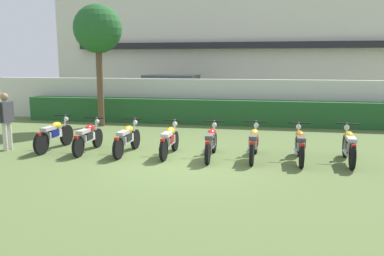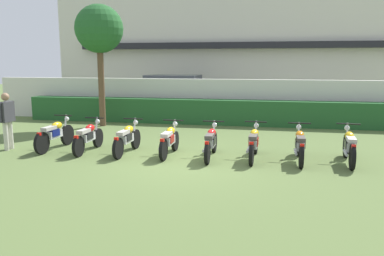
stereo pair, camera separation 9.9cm
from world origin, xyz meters
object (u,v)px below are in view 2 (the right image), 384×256
at_px(motorcycle_in_row_3, 169,140).
at_px(inspector_person, 7,116).
at_px(motorcycle_in_row_6, 300,145).
at_px(tree_near_inspector, 99,30).
at_px(motorcycle_in_row_5, 254,143).
at_px(parked_car, 176,93).
at_px(motorcycle_in_row_1, 88,137).
at_px(motorcycle_in_row_7, 349,146).
at_px(motorcycle_in_row_0, 55,134).
at_px(motorcycle_in_row_4, 211,142).
at_px(motorcycle_in_row_2, 127,138).

xyz_separation_m(motorcycle_in_row_3, inspector_person, (-4.86, -0.22, 0.56)).
xyz_separation_m(motorcycle_in_row_6, inspector_person, (-8.36, -0.23, 0.55)).
relative_size(tree_near_inspector, motorcycle_in_row_5, 2.49).
xyz_separation_m(parked_car, motorcycle_in_row_6, (5.57, -9.45, -0.49)).
relative_size(motorcycle_in_row_1, motorcycle_in_row_5, 0.95).
relative_size(tree_near_inspector, motorcycle_in_row_1, 2.63).
height_order(motorcycle_in_row_3, motorcycle_in_row_7, motorcycle_in_row_7).
bearing_deg(motorcycle_in_row_1, motorcycle_in_row_0, 85.09).
xyz_separation_m(motorcycle_in_row_5, motorcycle_in_row_6, (1.18, -0.02, 0.00)).
bearing_deg(motorcycle_in_row_6, motorcycle_in_row_1, 90.77).
bearing_deg(tree_near_inspector, parked_car, 70.06).
bearing_deg(motorcycle_in_row_4, motorcycle_in_row_2, 88.94).
height_order(motorcycle_in_row_2, motorcycle_in_row_7, motorcycle_in_row_7).
height_order(motorcycle_in_row_1, inspector_person, inspector_person).
height_order(tree_near_inspector, motorcycle_in_row_1, tree_near_inspector).
bearing_deg(motorcycle_in_row_0, motorcycle_in_row_1, -91.99).
bearing_deg(inspector_person, tree_near_inspector, 78.48).
height_order(motorcycle_in_row_1, motorcycle_in_row_7, motorcycle_in_row_7).
xyz_separation_m(parked_car, motorcycle_in_row_1, (-0.33, -9.48, -0.49)).
xyz_separation_m(motorcycle_in_row_3, motorcycle_in_row_6, (3.50, 0.01, 0.01)).
bearing_deg(motorcycle_in_row_4, parked_car, 18.47).
bearing_deg(motorcycle_in_row_7, motorcycle_in_row_3, 94.59).
bearing_deg(motorcycle_in_row_6, inspector_person, 92.01).
xyz_separation_m(tree_near_inspector, motorcycle_in_row_7, (8.65, -4.30, -3.33)).
bearing_deg(motorcycle_in_row_6, motorcycle_in_row_5, 89.28).
bearing_deg(motorcycle_in_row_5, inspector_person, 94.66).
bearing_deg(motorcycle_in_row_7, motorcycle_in_row_0, 93.69).
xyz_separation_m(motorcycle_in_row_5, inspector_person, (-7.17, -0.25, 0.55)).
distance_m(motorcycle_in_row_0, motorcycle_in_row_7, 8.25).
xyz_separation_m(motorcycle_in_row_1, motorcycle_in_row_6, (5.91, 0.03, 0.01)).
relative_size(parked_car, motorcycle_in_row_2, 2.45).
xyz_separation_m(motorcycle_in_row_0, motorcycle_in_row_4, (4.70, -0.12, -0.02)).
relative_size(motorcycle_in_row_6, motorcycle_in_row_7, 1.01).
bearing_deg(motorcycle_in_row_7, motorcycle_in_row_2, 94.61).
distance_m(parked_car, motorcycle_in_row_5, 10.41).
bearing_deg(motorcycle_in_row_3, tree_near_inspector, 43.12).
bearing_deg(motorcycle_in_row_0, tree_near_inspector, 8.46).
height_order(motorcycle_in_row_5, inspector_person, inspector_person).
height_order(motorcycle_in_row_2, motorcycle_in_row_4, motorcycle_in_row_2).
height_order(tree_near_inspector, motorcycle_in_row_7, tree_near_inspector).
xyz_separation_m(tree_near_inspector, motorcycle_in_row_6, (7.42, -4.36, -3.33)).
bearing_deg(inspector_person, motorcycle_in_row_7, 1.73).
bearing_deg(parked_car, inspector_person, -101.97).
relative_size(parked_car, motorcycle_in_row_3, 2.60).
bearing_deg(motorcycle_in_row_6, motorcycle_in_row_4, 91.85).
height_order(parked_car, motorcycle_in_row_3, parked_car).
bearing_deg(motorcycle_in_row_5, motorcycle_in_row_7, -86.41).
xyz_separation_m(motorcycle_in_row_2, motorcycle_in_row_7, (5.96, 0.09, 0.01)).
height_order(tree_near_inspector, motorcycle_in_row_2, tree_near_inspector).
height_order(motorcycle_in_row_4, motorcycle_in_row_6, motorcycle_in_row_6).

